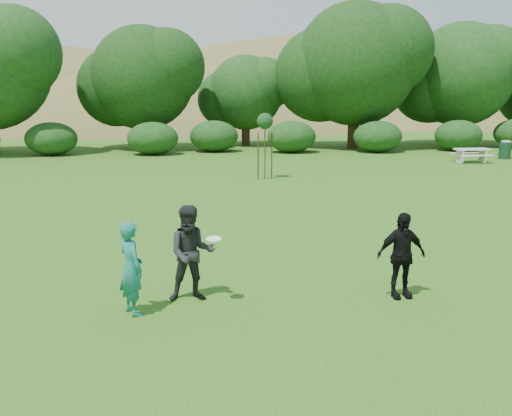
{
  "coord_description": "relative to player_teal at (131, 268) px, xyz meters",
  "views": [
    {
      "loc": [
        -1.69,
        -9.68,
        3.69
      ],
      "look_at": [
        0.0,
        3.0,
        1.1
      ],
      "focal_mm": 40.0,
      "sensor_mm": 36.0,
      "label": 1
    }
  ],
  "objects": [
    {
      "name": "trash_can_near",
      "position": [
        19.16,
        20.85,
        -0.35
      ],
      "size": [
        0.6,
        0.6,
        0.9
      ],
      "primitive_type": "cylinder",
      "color": "#153C25",
      "rests_on": "ground"
    },
    {
      "name": "ground",
      "position": [
        2.56,
        0.32,
        -0.8
      ],
      "size": [
        120.0,
        120.0,
        0.0
      ],
      "primitive_type": "plane",
      "color": "#19470C",
      "rests_on": "ground"
    },
    {
      "name": "hillside",
      "position": [
        2.0,
        68.77,
        -12.77
      ],
      "size": [
        150.0,
        72.0,
        52.0
      ],
      "color": "olive",
      "rests_on": "ground"
    },
    {
      "name": "player_teal",
      "position": [
        0.0,
        0.0,
        0.0
      ],
      "size": [
        0.62,
        0.7,
        1.6
      ],
      "primitive_type": "imported",
      "rotation": [
        0.0,
        0.0,
        2.07
      ],
      "color": "#186E64",
      "rests_on": "ground"
    },
    {
      "name": "frisbee",
      "position": [
        1.4,
        0.23,
        0.4
      ],
      "size": [
        0.27,
        0.27,
        0.05
      ],
      "color": "white",
      "rests_on": "ground"
    },
    {
      "name": "picnic_table",
      "position": [
        16.43,
        19.43,
        -0.28
      ],
      "size": [
        1.8,
        1.48,
        0.76
      ],
      "color": "silver",
      "rests_on": "ground"
    },
    {
      "name": "tree_row",
      "position": [
        5.79,
        29.01,
        4.07
      ],
      "size": [
        53.92,
        10.38,
        9.62
      ],
      "color": "#3A2616",
      "rests_on": "ground"
    },
    {
      "name": "player_black",
      "position": [
        4.8,
        0.17,
        -0.01
      ],
      "size": [
        0.96,
        0.47,
        1.59
      ],
      "primitive_type": "imported",
      "rotation": [
        0.0,
        0.0,
        0.09
      ],
      "color": "black",
      "rests_on": "ground"
    },
    {
      "name": "sapling",
      "position": [
        4.51,
        15.02,
        1.62
      ],
      "size": [
        0.7,
        0.7,
        2.85
      ],
      "color": "#382A16",
      "rests_on": "ground"
    },
    {
      "name": "player_grey",
      "position": [
        1.02,
        0.54,
        0.07
      ],
      "size": [
        0.88,
        0.7,
        1.75
      ],
      "primitive_type": "imported",
      "rotation": [
        0.0,
        0.0,
        0.05
      ],
      "color": "black",
      "rests_on": "ground"
    },
    {
      "name": "trash_can_lidded",
      "position": [
        19.34,
        21.03,
        -0.26
      ],
      "size": [
        0.6,
        0.6,
        1.05
      ],
      "color": "#153A18",
      "rests_on": "ground"
    }
  ]
}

